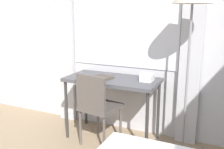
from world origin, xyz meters
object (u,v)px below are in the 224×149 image
object	(u,v)px
desk_chair	(97,104)
telephone	(147,77)
desk	(112,84)
book	(102,77)
standing_lamp	(192,4)

from	to	relation	value
desk_chair	telephone	world-z (taller)	desk_chair
desk	telephone	world-z (taller)	telephone
desk	book	distance (m)	0.15
desk_chair	desk	bearing A→B (deg)	80.54
book	standing_lamp	bearing A→B (deg)	-1.40
desk_chair	book	distance (m)	0.33
telephone	desk	bearing A→B (deg)	-173.71
standing_lamp	telephone	size ratio (longest dim) A/B	11.86
desk	book	xyz separation A→B (m)	(-0.10, -0.06, 0.09)
desk_chair	standing_lamp	size ratio (longest dim) A/B	0.47
standing_lamp	desk	bearing A→B (deg)	174.35
desk	book	size ratio (longest dim) A/B	4.26
standing_lamp	telephone	xyz separation A→B (m)	(-0.46, 0.13, -0.79)
standing_lamp	desk_chair	bearing A→B (deg)	-170.90
desk	book	world-z (taller)	book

